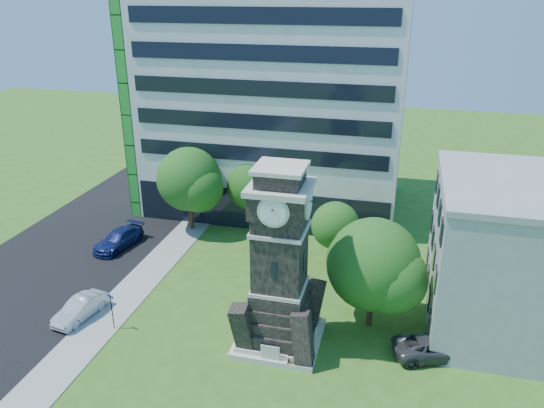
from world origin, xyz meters
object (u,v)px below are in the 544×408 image
(clock_tower, at_px, (280,271))
(street_sign, at_px, (112,307))
(car_east_lot, at_px, (434,347))
(car_street_mid, at_px, (80,309))
(car_street_north, at_px, (119,239))
(park_bench, at_px, (301,361))

(clock_tower, height_order, street_sign, clock_tower)
(clock_tower, bearing_deg, car_east_lot, 4.99)
(car_street_mid, height_order, car_street_north, car_street_north)
(car_street_mid, xyz_separation_m, car_east_lot, (24.15, 1.72, -0.01))
(clock_tower, height_order, car_street_north, clock_tower)
(car_street_mid, bearing_deg, car_street_north, 115.43)
(car_street_north, xyz_separation_m, park_bench, (19.15, -11.99, -0.34))
(street_sign, bearing_deg, car_east_lot, 29.30)
(clock_tower, relative_size, park_bench, 7.63)
(clock_tower, relative_size, car_street_mid, 2.79)
(car_east_lot, bearing_deg, car_street_mid, 74.22)
(car_street_north, xyz_separation_m, car_east_lot, (27.12, -8.90, -0.06))
(car_street_mid, distance_m, park_bench, 16.24)
(car_street_mid, xyz_separation_m, park_bench, (16.18, -1.37, -0.28))
(clock_tower, xyz_separation_m, car_street_mid, (-14.30, -0.86, -4.56))
(car_east_lot, relative_size, street_sign, 1.89)
(car_east_lot, xyz_separation_m, park_bench, (-7.97, -3.09, -0.28))
(clock_tower, distance_m, street_sign, 11.99)
(car_street_mid, bearing_deg, street_sign, -2.03)
(clock_tower, height_order, car_street_mid, clock_tower)
(car_street_mid, bearing_deg, car_east_lot, 13.91)
(car_street_north, bearing_deg, car_street_mid, -63.74)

